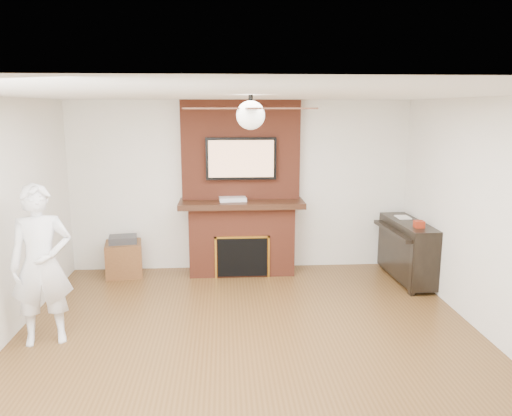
{
  "coord_description": "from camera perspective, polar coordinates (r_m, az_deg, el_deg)",
  "views": [
    {
      "loc": [
        -0.25,
        -4.56,
        2.38
      ],
      "look_at": [
        0.11,
        0.9,
        1.28
      ],
      "focal_mm": 35.0,
      "sensor_mm": 36.0,
      "label": 1
    }
  ],
  "objects": [
    {
      "name": "room_shell",
      "position": [
        4.7,
        -0.59,
        -2.59
      ],
      "size": [
        5.36,
        5.86,
        2.86
      ],
      "color": "#523418",
      "rests_on": "ground"
    },
    {
      "name": "fireplace",
      "position": [
        7.24,
        -1.69,
        0.3
      ],
      "size": [
        1.78,
        0.64,
        2.5
      ],
      "color": "maroon",
      "rests_on": "ground"
    },
    {
      "name": "tv",
      "position": [
        7.1,
        -1.71,
        5.67
      ],
      "size": [
        1.0,
        0.08,
        0.6
      ],
      "color": "black",
      "rests_on": "fireplace"
    },
    {
      "name": "ceiling_fan",
      "position": [
        4.56,
        -0.62,
        10.71
      ],
      "size": [
        1.21,
        1.21,
        0.31
      ],
      "color": "black",
      "rests_on": "room_shell"
    },
    {
      "name": "person",
      "position": [
        5.51,
        -23.32,
        -5.99
      ],
      "size": [
        0.69,
        0.55,
        1.66
      ],
      "primitive_type": "imported",
      "rotation": [
        0.0,
        0.0,
        0.26
      ],
      "color": "white",
      "rests_on": "ground"
    },
    {
      "name": "side_table",
      "position": [
        7.49,
        -14.86,
        -5.44
      ],
      "size": [
        0.58,
        0.58,
        0.58
      ],
      "rotation": [
        0.0,
        0.0,
        0.16
      ],
      "color": "brown",
      "rests_on": "ground"
    },
    {
      "name": "piano",
      "position": [
        7.29,
        16.88,
        -4.5
      ],
      "size": [
        0.53,
        1.31,
        0.93
      ],
      "rotation": [
        0.0,
        0.0,
        0.04
      ],
      "color": "black",
      "rests_on": "ground"
    },
    {
      "name": "cable_box",
      "position": [
        7.12,
        -2.68,
        1.02
      ],
      "size": [
        0.4,
        0.25,
        0.05
      ],
      "primitive_type": "cube",
      "rotation": [
        0.0,
        0.0,
        0.08
      ],
      "color": "silver",
      "rests_on": "fireplace"
    },
    {
      "name": "candle_orange",
      "position": [
        7.3,
        -2.98,
        -7.29
      ],
      "size": [
        0.06,
        0.06,
        0.1
      ],
      "primitive_type": "cylinder",
      "color": "#CD4B18",
      "rests_on": "ground"
    },
    {
      "name": "candle_green",
      "position": [
        7.29,
        -2.07,
        -7.34
      ],
      "size": [
        0.08,
        0.08,
        0.1
      ],
      "primitive_type": "cylinder",
      "color": "#3C7D32",
      "rests_on": "ground"
    },
    {
      "name": "candle_cream",
      "position": [
        7.3,
        -0.03,
        -7.27
      ],
      "size": [
        0.08,
        0.08,
        0.1
      ],
      "primitive_type": "cylinder",
      "color": "beige",
      "rests_on": "ground"
    },
    {
      "name": "candle_blue",
      "position": [
        7.26,
        -0.0,
        -7.49
      ],
      "size": [
        0.07,
        0.07,
        0.07
      ],
      "primitive_type": "cylinder",
      "color": "#3861A8",
      "rests_on": "ground"
    }
  ]
}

